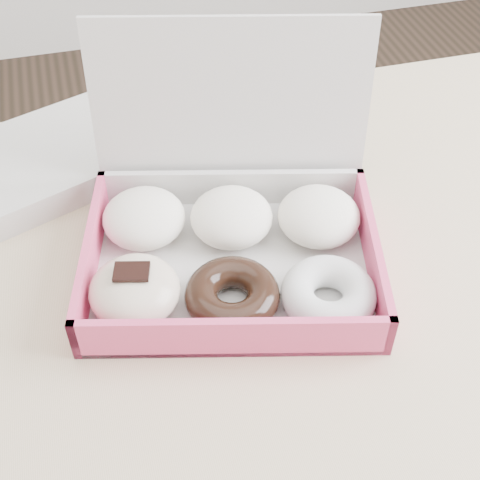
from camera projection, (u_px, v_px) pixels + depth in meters
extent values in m
cube|color=tan|center=(257.00, 286.00, 0.80)|extent=(1.20, 0.80, 0.04)
cylinder|color=tan|center=(459.00, 232.00, 1.41)|extent=(0.05, 0.05, 0.71)
cube|color=silver|center=(232.00, 270.00, 0.79)|extent=(0.38, 0.32, 0.01)
cube|color=#E14571|center=(233.00, 338.00, 0.69)|extent=(0.33, 0.09, 0.06)
cube|color=silver|center=(231.00, 189.00, 0.86)|extent=(0.33, 0.09, 0.06)
cube|color=#E14571|center=(91.00, 257.00, 0.77)|extent=(0.07, 0.24, 0.06)
cube|color=#E14571|center=(372.00, 254.00, 0.77)|extent=(0.07, 0.24, 0.06)
cube|color=silver|center=(230.00, 116.00, 0.81)|extent=(0.33, 0.11, 0.24)
ellipsoid|color=white|center=(144.00, 218.00, 0.81)|extent=(0.12, 0.12, 0.06)
ellipsoid|color=white|center=(231.00, 217.00, 0.81)|extent=(0.12, 0.12, 0.06)
ellipsoid|color=white|center=(319.00, 216.00, 0.81)|extent=(0.12, 0.12, 0.06)
ellipsoid|color=beige|center=(135.00, 291.00, 0.72)|extent=(0.12, 0.12, 0.06)
cube|color=black|center=(132.00, 272.00, 0.70)|extent=(0.04, 0.04, 0.00)
torus|color=black|center=(232.00, 295.00, 0.73)|extent=(0.13, 0.13, 0.04)
torus|color=white|center=(328.00, 294.00, 0.73)|extent=(0.13, 0.13, 0.04)
cube|color=beige|center=(44.00, 162.00, 0.91)|extent=(0.29, 0.26, 0.04)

